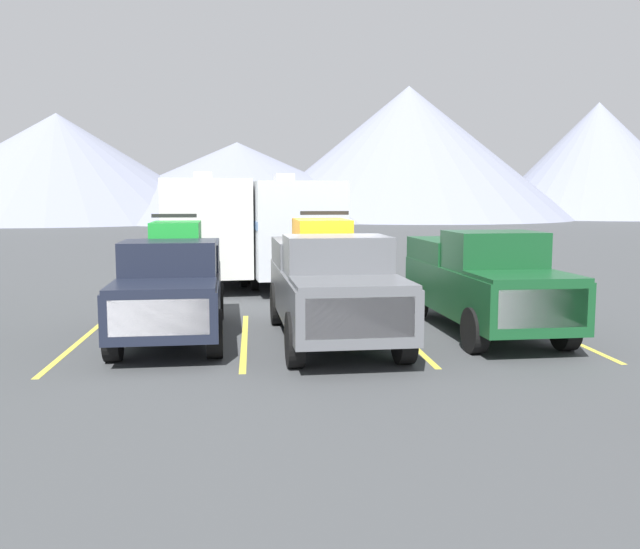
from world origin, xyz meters
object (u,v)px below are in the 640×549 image
object	(u,v)px
pickup_truck_b	(331,280)
pickup_truck_c	(482,279)
camper_trailer_a	(204,225)
camper_trailer_b	(288,227)
pickup_truck_a	(173,281)

from	to	relation	value
pickup_truck_b	pickup_truck_c	bearing A→B (deg)	9.15
camper_trailer_a	camper_trailer_b	size ratio (longest dim) A/B	1.07
pickup_truck_a	pickup_truck_b	world-z (taller)	pickup_truck_b
pickup_truck_a	pickup_truck_b	size ratio (longest dim) A/B	0.98
pickup_truck_a	camper_trailer_b	bearing A→B (deg)	69.69
pickup_truck_a	pickup_truck_c	distance (m)	6.56
pickup_truck_a	camper_trailer_a	bearing A→B (deg)	89.37
pickup_truck_c	camper_trailer_a	world-z (taller)	camper_trailer_a
pickup_truck_a	pickup_truck_c	bearing A→B (deg)	-1.63
camper_trailer_a	camper_trailer_b	bearing A→B (deg)	-13.12
pickup_truck_a	camper_trailer_b	world-z (taller)	camper_trailer_b
pickup_truck_c	pickup_truck_a	bearing A→B (deg)	178.37
pickup_truck_a	camper_trailer_a	world-z (taller)	camper_trailer_a
pickup_truck_c	camper_trailer_b	xyz separation A→B (m)	(-3.76, 7.76, 0.79)
pickup_truck_a	camper_trailer_b	distance (m)	8.11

